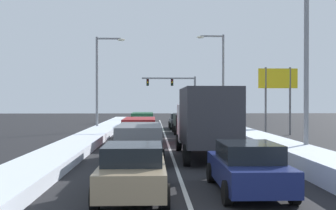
# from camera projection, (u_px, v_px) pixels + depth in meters

# --- Properties ---
(ground_plane) EXTENTS (134.87, 134.87, 0.00)m
(ground_plane) POSITION_uv_depth(u_px,v_px,m) (168.00, 144.00, 26.57)
(ground_plane) COLOR black
(lane_stripe_between_right_lane_and_center_lane) EXTENTS (0.14, 57.06, 0.01)m
(lane_stripe_between_right_lane_and_center_lane) POSITION_uv_depth(u_px,v_px,m) (166.00, 137.00, 31.76)
(lane_stripe_between_right_lane_and_center_lane) COLOR silver
(lane_stripe_between_right_lane_and_center_lane) RESTS_ON ground
(snow_bank_right_shoulder) EXTENTS (1.90, 57.06, 0.76)m
(snow_bank_right_shoulder) POSITION_uv_depth(u_px,v_px,m) (234.00, 132.00, 31.95)
(snow_bank_right_shoulder) COLOR silver
(snow_bank_right_shoulder) RESTS_ON ground
(snow_bank_left_shoulder) EXTENTS (2.14, 57.06, 0.49)m
(snow_bank_left_shoulder) POSITION_uv_depth(u_px,v_px,m) (96.00, 134.00, 31.56)
(snow_bank_left_shoulder) COLOR silver
(snow_bank_left_shoulder) RESTS_ON ground
(sedan_navy_right_lane_nearest) EXTENTS (2.00, 4.50, 1.51)m
(sedan_navy_right_lane_nearest) POSITION_uv_depth(u_px,v_px,m) (248.00, 167.00, 12.42)
(sedan_navy_right_lane_nearest) COLOR navy
(sedan_navy_right_lane_nearest) RESTS_ON ground
(box_truck_right_lane_second) EXTENTS (2.53, 7.20, 3.36)m
(box_truck_right_lane_second) POSITION_uv_depth(u_px,v_px,m) (206.00, 119.00, 19.94)
(box_truck_right_lane_second) COLOR #B7BABF
(box_truck_right_lane_second) RESTS_ON ground
(suv_maroon_right_lane_third) EXTENTS (2.16, 4.90, 1.67)m
(suv_maroon_right_lane_third) POSITION_uv_depth(u_px,v_px,m) (193.00, 126.00, 28.51)
(suv_maroon_right_lane_third) COLOR maroon
(suv_maroon_right_lane_third) RESTS_ON ground
(suv_black_right_lane_fourth) EXTENTS (2.16, 4.90, 1.67)m
(suv_black_right_lane_fourth) POSITION_uv_depth(u_px,v_px,m) (186.00, 121.00, 35.33)
(suv_black_right_lane_fourth) COLOR black
(suv_black_right_lane_fourth) RESTS_ON ground
(sedan_charcoal_right_lane_fifth) EXTENTS (2.00, 4.50, 1.51)m
(sedan_charcoal_right_lane_fifth) POSITION_uv_depth(u_px,v_px,m) (179.00, 121.00, 41.51)
(sedan_charcoal_right_lane_fifth) COLOR #38383D
(sedan_charcoal_right_lane_fifth) RESTS_ON ground
(sedan_tan_center_lane_nearest) EXTENTS (2.00, 4.50, 1.51)m
(sedan_tan_center_lane_nearest) POSITION_uv_depth(u_px,v_px,m) (133.00, 170.00, 11.94)
(sedan_tan_center_lane_nearest) COLOR #937F60
(sedan_tan_center_lane_nearest) RESTS_ON ground
(suv_gray_center_lane_second) EXTENTS (2.16, 4.90, 1.67)m
(suv_gray_center_lane_second) POSITION_uv_depth(u_px,v_px,m) (140.00, 139.00, 18.95)
(suv_gray_center_lane_second) COLOR slate
(suv_gray_center_lane_second) RESTS_ON ground
(suv_red_center_lane_third) EXTENTS (2.16, 4.90, 1.67)m
(suv_red_center_lane_third) POSITION_uv_depth(u_px,v_px,m) (140.00, 129.00, 26.16)
(suv_red_center_lane_third) COLOR maroon
(suv_red_center_lane_third) RESTS_ON ground
(sedan_white_center_lane_fourth) EXTENTS (2.00, 4.50, 1.51)m
(sedan_white_center_lane_fourth) POSITION_uv_depth(u_px,v_px,m) (144.00, 126.00, 32.43)
(sedan_white_center_lane_fourth) COLOR silver
(sedan_white_center_lane_fourth) RESTS_ON ground
(suv_green_center_lane_fifth) EXTENTS (2.16, 4.90, 1.67)m
(suv_green_center_lane_fifth) POSITION_uv_depth(u_px,v_px,m) (143.00, 120.00, 38.93)
(suv_green_center_lane_fifth) COLOR #1E5633
(suv_green_center_lane_fifth) RESTS_ON ground
(traffic_light_gantry) EXTENTS (7.54, 0.47, 6.20)m
(traffic_light_gantry) POSITION_uv_depth(u_px,v_px,m) (178.00, 89.00, 57.72)
(traffic_light_gantry) COLOR slate
(traffic_light_gantry) RESTS_ON ground
(street_lamp_right_near) EXTENTS (2.66, 0.36, 8.16)m
(street_lamp_right_near) POSITION_uv_depth(u_px,v_px,m) (299.00, 55.00, 18.96)
(street_lamp_right_near) COLOR gray
(street_lamp_right_near) RESTS_ON ground
(street_lamp_right_mid) EXTENTS (2.66, 0.36, 9.13)m
(street_lamp_right_mid) POSITION_uv_depth(u_px,v_px,m) (220.00, 74.00, 39.68)
(street_lamp_right_mid) COLOR gray
(street_lamp_right_mid) RESTS_ON ground
(street_lamp_left_mid) EXTENTS (2.66, 0.36, 8.60)m
(street_lamp_left_mid) POSITION_uv_depth(u_px,v_px,m) (101.00, 75.00, 37.65)
(street_lamp_left_mid) COLOR gray
(street_lamp_left_mid) RESTS_ON ground
(roadside_sign_right) EXTENTS (3.20, 0.16, 5.50)m
(roadside_sign_right) POSITION_uv_depth(u_px,v_px,m) (278.00, 86.00, 33.54)
(roadside_sign_right) COLOR #59595B
(roadside_sign_right) RESTS_ON ground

